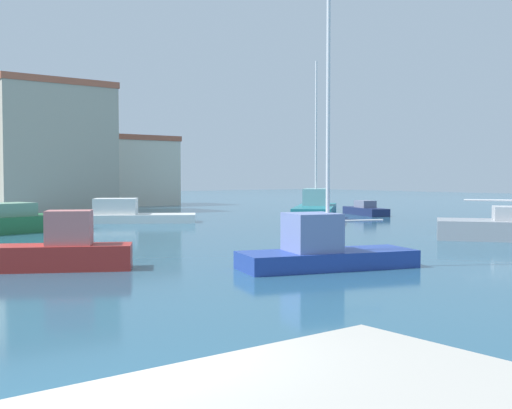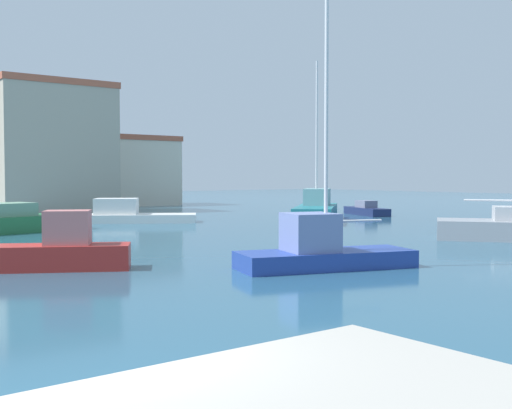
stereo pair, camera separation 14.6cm
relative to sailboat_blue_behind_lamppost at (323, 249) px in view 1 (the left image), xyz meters
The scene contains 9 objects.
water 12.67m from the sailboat_blue_behind_lamppost, 71.65° to the left, with size 160.00×160.00×0.00m, color #285670.
sailboat_blue_behind_lamppost is the anchor object (origin of this frame).
motorboat_navy_far_left 27.97m from the sailboat_blue_behind_lamppost, 39.68° to the left, with size 3.06×5.05×1.06m.
sailboat_teal_far_right 20.75m from the sailboat_blue_behind_lamppost, 47.30° to the left, with size 7.94×7.61×10.05m.
motorboat_white_inner_mooring 22.03m from the sailboat_blue_behind_lamppost, 79.25° to the left, with size 7.90×6.27×1.49m.
motorboat_red_distant_east 8.15m from the sailboat_blue_behind_lamppost, 144.50° to the left, with size 4.75×3.47×1.81m.
motorboat_green_center_channel 19.27m from the sailboat_blue_behind_lamppost, 101.05° to the left, with size 7.66×3.94×1.50m.
yacht_club 35.81m from the sailboat_blue_behind_lamppost, 82.99° to the left, with size 9.05×6.19×10.22m.
warehouse_block 45.02m from the sailboat_blue_behind_lamppost, 72.81° to the left, with size 11.42×6.80×6.75m.
Camera 1 is at (-2.69, -6.25, 2.85)m, focal length 44.82 mm.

